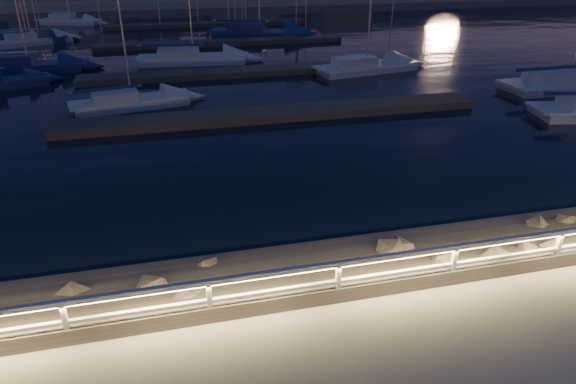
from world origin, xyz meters
name	(u,v)px	position (x,y,z in m)	size (l,w,h in m)	color
ground	(414,287)	(0.00, 0.00, 0.00)	(400.00, 400.00, 0.00)	gray
harbor_water	(233,65)	(0.00, 31.22, -0.97)	(400.00, 440.00, 0.60)	black
guard_rail	(415,261)	(-0.07, 0.00, 0.77)	(44.11, 0.12, 1.06)	silver
riprap	(477,252)	(2.59, 1.29, -0.17)	(35.99, 2.78, 1.31)	#6C655C
floating_docks	(230,54)	(0.00, 32.50, -0.40)	(22.00, 36.00, 0.40)	#514943
sailboat_b	(128,101)	(-7.46, 19.69, -0.21)	(6.77, 3.20, 11.14)	silver
sailboat_c	(364,66)	(8.45, 24.85, -0.18)	(8.01, 3.63, 13.14)	silver
sailboat_f	(26,66)	(-14.79, 30.56, -0.16)	(7.86, 2.52, 13.30)	navy
sailboat_g	(190,57)	(-3.27, 30.76, -0.16)	(8.55, 3.44, 14.12)	silver
sailboat_h	(566,82)	(19.00, 17.42, -0.16)	(9.15, 2.95, 15.35)	silver
sailboat_i	(25,39)	(-17.18, 42.74, -0.17)	(6.97, 2.91, 11.58)	navy
sailboat_l	(257,32)	(3.93, 41.61, -0.14)	(9.88, 6.37, 16.32)	navy
sailboat_m	(69,20)	(-15.04, 55.06, -0.17)	(7.01, 4.09, 11.62)	silver
sailboat_n	(29,40)	(-16.75, 42.31, -0.19)	(7.20, 4.69, 12.01)	silver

